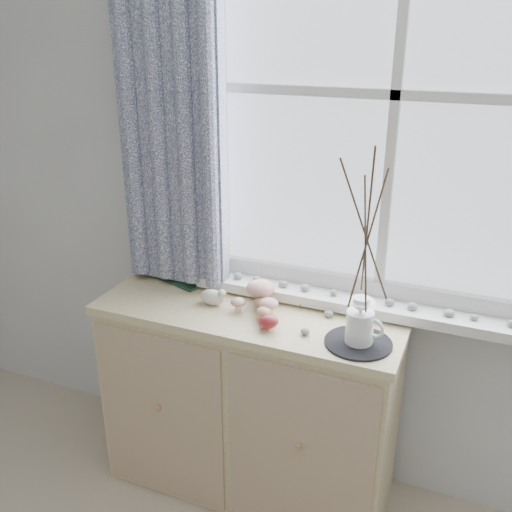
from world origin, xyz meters
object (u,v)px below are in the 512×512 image
Objects in this scene: botanical_book at (168,252)px; toadstool_cluster at (260,294)px; sideboard at (249,401)px; twig_pitcher at (367,232)px.

toadstool_cluster is at bearing 8.76° from botanical_book.
toadstool_cluster reaches higher than sideboard.
botanical_book is at bearing -170.92° from twig_pitcher.
botanical_book is 0.47m from toadstool_cluster.
botanical_book is at bearing 169.45° from toadstool_cluster.
twig_pitcher is (0.87, -0.20, 0.28)m from botanical_book.
botanical_book is 0.53× the size of twig_pitcher.
twig_pitcher is at bearing -10.53° from sideboard.
toadstool_cluster is (0.45, -0.08, -0.07)m from botanical_book.
toadstool_cluster is at bearing 43.72° from sideboard.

